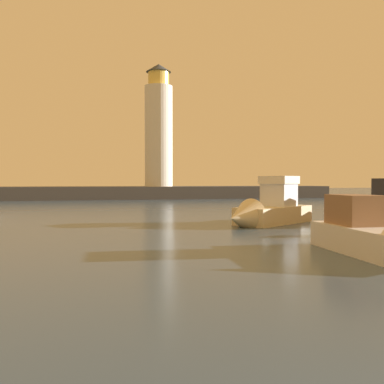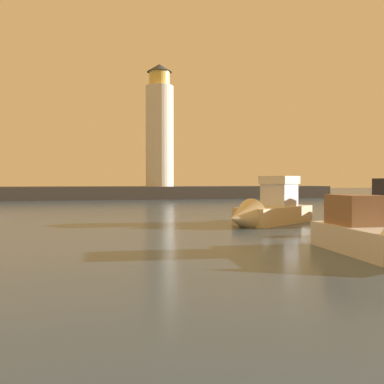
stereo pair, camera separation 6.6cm
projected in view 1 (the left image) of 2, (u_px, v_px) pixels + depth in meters
ground_plane at (139, 216)px, 30.63m from camera, size 220.00×220.00×0.00m
breakwater at (116, 193)px, 59.35m from camera, size 62.89×6.21×1.77m
lighthouse at (159, 129)px, 60.53m from camera, size 3.96×3.96×17.41m
motorboat_0 at (377, 237)px, 14.19m from camera, size 2.03×5.99×2.36m
motorboat_3 at (266, 210)px, 24.71m from camera, size 6.97×5.61×3.28m
mooring_buoy at (350, 225)px, 19.74m from camera, size 0.98×0.98×0.98m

